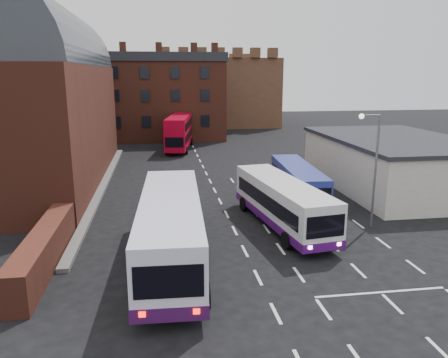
{
  "coord_description": "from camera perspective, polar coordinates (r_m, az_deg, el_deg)",
  "views": [
    {
      "loc": [
        -4.37,
        -19.22,
        9.32
      ],
      "look_at": [
        0.0,
        10.0,
        2.2
      ],
      "focal_mm": 35.0,
      "sensor_mm": 36.0,
      "label": 1
    }
  ],
  "objects": [
    {
      "name": "ground",
      "position": [
        21.8,
        3.97,
        -11.8
      ],
      "size": [
        180.0,
        180.0,
        0.0
      ],
      "primitive_type": "plane",
      "color": "black"
    },
    {
      "name": "railway_station",
      "position": [
        41.76,
        -24.35,
        10.06
      ],
      "size": [
        12.0,
        28.0,
        16.0
      ],
      "color": "#602B1E",
      "rests_on": "ground"
    },
    {
      "name": "forecourt_wall",
      "position": [
        23.56,
        -22.47,
        -8.47
      ],
      "size": [
        1.2,
        10.0,
        1.8
      ],
      "primitive_type": "cube",
      "color": "#602B1E",
      "rests_on": "ground"
    },
    {
      "name": "cream_building",
      "position": [
        39.11,
        21.37,
        2.06
      ],
      "size": [
        10.4,
        16.4,
        4.25
      ],
      "color": "beige",
      "rests_on": "ground"
    },
    {
      "name": "brick_terrace",
      "position": [
        65.35,
        -10.07,
        9.99
      ],
      "size": [
        22.0,
        10.0,
        11.0
      ],
      "primitive_type": "cube",
      "color": "brown",
      "rests_on": "ground"
    },
    {
      "name": "castle_keep",
      "position": [
        85.91,
        -1.6,
        11.33
      ],
      "size": [
        22.0,
        22.0,
        12.0
      ],
      "primitive_type": "cube",
      "color": "brown",
      "rests_on": "ground"
    },
    {
      "name": "bus_white_outbound",
      "position": [
        21.81,
        -6.98,
        -6.09
      ],
      "size": [
        3.57,
        12.68,
        3.43
      ],
      "rotation": [
        0.0,
        0.0,
        -0.04
      ],
      "color": "white",
      "rests_on": "ground"
    },
    {
      "name": "bus_white_inbound",
      "position": [
        27.24,
        7.61,
        -2.78
      ],
      "size": [
        3.89,
        10.9,
        2.91
      ],
      "rotation": [
        0.0,
        0.0,
        3.28
      ],
      "color": "silver",
      "rests_on": "ground"
    },
    {
      "name": "bus_blue",
      "position": [
        33.28,
        9.61,
        -0.14
      ],
      "size": [
        2.9,
        9.77,
        2.63
      ],
      "rotation": [
        0.0,
        0.0,
        3.08
      ],
      "color": "navy",
      "rests_on": "ground"
    },
    {
      "name": "bus_red_double",
      "position": [
        55.32,
        -5.88,
        6.13
      ],
      "size": [
        4.01,
        10.81,
        4.23
      ],
      "rotation": [
        0.0,
        0.0,
        2.99
      ],
      "color": "#B7021F",
      "rests_on": "ground"
    },
    {
      "name": "street_lamp",
      "position": [
        27.86,
        18.85,
        2.37
      ],
      "size": [
        1.44,
        0.34,
        7.07
      ],
      "rotation": [
        0.0,
        0.0,
        0.09
      ],
      "color": "slate",
      "rests_on": "ground"
    },
    {
      "name": "pedestrian_red",
      "position": [
        17.72,
        -10.87,
        -15.12
      ],
      "size": [
        0.69,
        0.5,
        1.77
      ],
      "primitive_type": "imported",
      "rotation": [
        0.0,
        0.0,
        3.26
      ],
      "color": "#810F02",
      "rests_on": "ground"
    },
    {
      "name": "pedestrian_beige",
      "position": [
        18.5,
        -7.75,
        -13.73
      ],
      "size": [
        0.86,
        0.67,
        1.76
      ],
      "primitive_type": "imported",
      "rotation": [
        0.0,
        0.0,
        3.14
      ],
      "color": "tan",
      "rests_on": "ground"
    }
  ]
}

